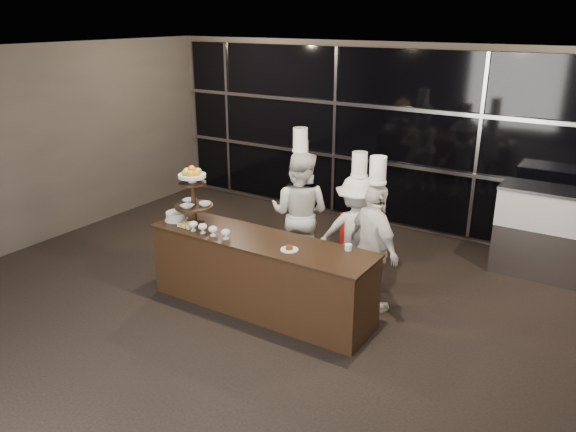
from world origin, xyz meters
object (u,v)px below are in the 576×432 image
Objects in this scene: layer_cake at (176,216)px; chef_c at (356,233)px; display_stand at (193,191)px; chef_d at (374,247)px; display_case at (549,229)px; chef_b at (300,213)px; chef_a at (300,216)px; buffet_counter at (261,274)px.

chef_c reaches higher than layer_cake.
display_stand is 2.31m from chef_d.
chef_d reaches higher than chef_c.
display_stand is 4.74m from display_case.
chef_d is at bearing -126.96° from display_case.
chef_d is at bearing -18.82° from chef_b.
layer_cake is at bearing -131.87° from chef_a.
buffet_counter is 1.33m from display_stand.
chef_a is at bearing -150.22° from display_case.
chef_b reaches higher than display_case.
chef_c is (-2.02, -1.72, 0.09)m from display_case.
display_stand is 0.41× the size of chef_c.
buffet_counter is at bearing -82.35° from chef_a.
layer_cake is at bearing -133.10° from chef_b.
chef_d reaches higher than chef_a.
display_stand is at bearing -146.77° from chef_c.
layer_cake is at bearing -177.73° from buffet_counter.
display_stand is at bearing -161.67° from chef_d.
chef_d is at bearing -44.65° from chef_c.
buffet_counter is 1.53× the size of chef_a.
display_stand is 2.12m from chef_c.
chef_d is at bearing 18.33° from display_stand.
display_stand is (-1.00, -0.00, 0.87)m from buffet_counter.
chef_c reaches higher than display_stand.
chef_a is at bearing 108.95° from chef_b.
chef_a is (1.10, 1.23, -0.16)m from layer_cake.
chef_c is (1.71, 1.12, -0.57)m from display_stand.
chef_c is at bearing -139.72° from display_case.
chef_d is (2.13, 0.71, -0.52)m from display_stand.
chef_d reaches higher than layer_cake.
buffet_counter is 1.40× the size of chef_b.
chef_d is (1.29, -0.47, 0.01)m from chef_a.
display_case is at bearing 35.84° from layer_cake.
chef_a reaches higher than layer_cake.
chef_c is at bearing -3.84° from chef_a.
buffet_counter is 1.56× the size of chef_c.
display_stand is at bearing -179.99° from buffet_counter.
display_stand is at bearing 10.79° from layer_cake.
chef_a is 1.02× the size of chef_c.
chef_a is (-2.90, -1.66, 0.12)m from display_case.
display_stand reaches higher than layer_cake.
display_case is 3.35m from chef_b.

